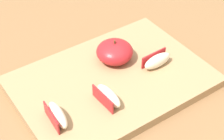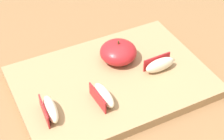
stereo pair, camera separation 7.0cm
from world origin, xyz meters
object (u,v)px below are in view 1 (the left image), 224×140
at_px(apple_wedge_near_knife, 157,61).
at_px(apple_wedge_front, 57,115).
at_px(apple_half_skin_up, 115,52).
at_px(cutting_board, 112,81).
at_px(apple_wedge_middle, 107,96).

bearing_deg(apple_wedge_near_knife, apple_wedge_front, -176.11).
distance_m(apple_half_skin_up, apple_wedge_near_knife, 0.09).
height_order(cutting_board, apple_half_skin_up, apple_half_skin_up).
distance_m(apple_half_skin_up, apple_wedge_middle, 0.12).
distance_m(cutting_board, apple_wedge_middle, 0.07).
distance_m(apple_wedge_near_knife, apple_wedge_middle, 0.14).
xyz_separation_m(apple_half_skin_up, apple_wedge_near_knife, (0.06, -0.06, -0.01)).
distance_m(cutting_board, apple_half_skin_up, 0.06).
bearing_deg(apple_wedge_near_knife, apple_half_skin_up, 132.11).
bearing_deg(cutting_board, apple_wedge_near_knife, -12.91).
bearing_deg(apple_wedge_near_knife, cutting_board, 167.09).
xyz_separation_m(apple_wedge_near_knife, apple_wedge_front, (-0.23, -0.02, 0.00)).
xyz_separation_m(cutting_board, apple_wedge_near_knife, (0.09, -0.02, 0.02)).
relative_size(cutting_board, apple_wedge_near_knife, 5.77).
relative_size(cutting_board, apple_wedge_front, 5.69).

